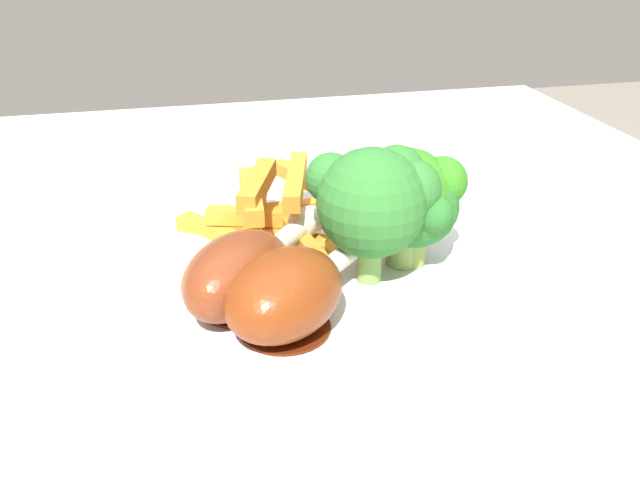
{
  "coord_description": "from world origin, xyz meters",
  "views": [
    {
      "loc": [
        0.33,
        -0.08,
        0.92
      ],
      "look_at": [
        -0.02,
        -0.0,
        0.74
      ],
      "focal_mm": 37.52,
      "sensor_mm": 36.0,
      "label": 1
    }
  ],
  "objects_px": {
    "chicken_drumstick_far": "(243,270)",
    "chicken_drumstick_extra": "(290,290)",
    "broccoli_floret_front": "(409,193)",
    "broccoli_floret_back": "(414,202)",
    "dinner_plate": "(320,277)",
    "carrot_fries_pile": "(274,210)",
    "broccoli_floret_middle": "(375,197)",
    "chicken_drumstick_near": "(242,271)",
    "dining_table": "(327,450)"
  },
  "relations": [
    {
      "from": "broccoli_floret_middle",
      "to": "carrot_fries_pile",
      "type": "distance_m",
      "value": 0.09
    },
    {
      "from": "broccoli_floret_middle",
      "to": "broccoli_floret_back",
      "type": "relative_size",
      "value": 1.22
    },
    {
      "from": "dinner_plate",
      "to": "broccoli_floret_back",
      "type": "height_order",
      "value": "broccoli_floret_back"
    },
    {
      "from": "broccoli_floret_front",
      "to": "carrot_fries_pile",
      "type": "relative_size",
      "value": 0.51
    },
    {
      "from": "dining_table",
      "to": "broccoli_floret_back",
      "type": "height_order",
      "value": "broccoli_floret_back"
    },
    {
      "from": "chicken_drumstick_extra",
      "to": "chicken_drumstick_near",
      "type": "bearing_deg",
      "value": -139.91
    },
    {
      "from": "broccoli_floret_front",
      "to": "chicken_drumstick_far",
      "type": "bearing_deg",
      "value": -76.63
    },
    {
      "from": "chicken_drumstick_far",
      "to": "chicken_drumstick_near",
      "type": "bearing_deg",
      "value": -18.31
    },
    {
      "from": "broccoli_floret_back",
      "to": "chicken_drumstick_far",
      "type": "height_order",
      "value": "broccoli_floret_back"
    },
    {
      "from": "dining_table",
      "to": "chicken_drumstick_extra",
      "type": "distance_m",
      "value": 0.16
    },
    {
      "from": "chicken_drumstick_near",
      "to": "dinner_plate",
      "type": "bearing_deg",
      "value": 120.08
    },
    {
      "from": "carrot_fries_pile",
      "to": "chicken_drumstick_near",
      "type": "xyz_separation_m",
      "value": [
        0.08,
        -0.03,
        0.0
      ]
    },
    {
      "from": "dining_table",
      "to": "broccoli_floret_middle",
      "type": "xyz_separation_m",
      "value": [
        -0.0,
        0.03,
        0.18
      ]
    },
    {
      "from": "dinner_plate",
      "to": "broccoli_floret_middle",
      "type": "height_order",
      "value": "broccoli_floret_middle"
    },
    {
      "from": "chicken_drumstick_near",
      "to": "carrot_fries_pile",
      "type": "bearing_deg",
      "value": 158.15
    },
    {
      "from": "dining_table",
      "to": "chicken_drumstick_extra",
      "type": "bearing_deg",
      "value": -39.31
    },
    {
      "from": "dining_table",
      "to": "chicken_drumstick_near",
      "type": "xyz_separation_m",
      "value": [
        0.01,
        -0.05,
        0.15
      ]
    },
    {
      "from": "broccoli_floret_front",
      "to": "chicken_drumstick_extra",
      "type": "height_order",
      "value": "broccoli_floret_front"
    },
    {
      "from": "carrot_fries_pile",
      "to": "chicken_drumstick_near",
      "type": "distance_m",
      "value": 0.08
    },
    {
      "from": "broccoli_floret_back",
      "to": "broccoli_floret_front",
      "type": "bearing_deg",
      "value": -154.46
    },
    {
      "from": "dining_table",
      "to": "broccoli_floret_front",
      "type": "bearing_deg",
      "value": 108.18
    },
    {
      "from": "dining_table",
      "to": "carrot_fries_pile",
      "type": "distance_m",
      "value": 0.17
    },
    {
      "from": "broccoli_floret_middle",
      "to": "broccoli_floret_back",
      "type": "distance_m",
      "value": 0.03
    },
    {
      "from": "broccoli_floret_back",
      "to": "chicken_drumstick_far",
      "type": "bearing_deg",
      "value": -78.99
    },
    {
      "from": "carrot_fries_pile",
      "to": "chicken_drumstick_far",
      "type": "height_order",
      "value": "carrot_fries_pile"
    },
    {
      "from": "broccoli_floret_front",
      "to": "broccoli_floret_middle",
      "type": "height_order",
      "value": "broccoli_floret_middle"
    },
    {
      "from": "broccoli_floret_back",
      "to": "chicken_drumstick_near",
      "type": "relative_size",
      "value": 0.6
    },
    {
      "from": "dining_table",
      "to": "broccoli_floret_back",
      "type": "distance_m",
      "value": 0.18
    },
    {
      "from": "chicken_drumstick_near",
      "to": "dining_table",
      "type": "bearing_deg",
      "value": 100.91
    },
    {
      "from": "chicken_drumstick_extra",
      "to": "broccoli_floret_front",
      "type": "bearing_deg",
      "value": 122.77
    },
    {
      "from": "broccoli_floret_front",
      "to": "broccoli_floret_middle",
      "type": "distance_m",
      "value": 0.03
    },
    {
      "from": "carrot_fries_pile",
      "to": "chicken_drumstick_far",
      "type": "relative_size",
      "value": 1.26
    },
    {
      "from": "broccoli_floret_back",
      "to": "chicken_drumstick_near",
      "type": "height_order",
      "value": "broccoli_floret_back"
    },
    {
      "from": "dinner_plate",
      "to": "broccoli_floret_front",
      "type": "xyz_separation_m",
      "value": [
        0.0,
        0.05,
        0.05
      ]
    },
    {
      "from": "carrot_fries_pile",
      "to": "chicken_drumstick_near",
      "type": "bearing_deg",
      "value": -21.85
    },
    {
      "from": "carrot_fries_pile",
      "to": "broccoli_floret_middle",
      "type": "bearing_deg",
      "value": 35.88
    },
    {
      "from": "chicken_drumstick_far",
      "to": "chicken_drumstick_extra",
      "type": "distance_m",
      "value": 0.04
    },
    {
      "from": "broccoli_floret_middle",
      "to": "broccoli_floret_back",
      "type": "xyz_separation_m",
      "value": [
        -0.01,
        0.03,
        -0.01
      ]
    },
    {
      "from": "chicken_drumstick_far",
      "to": "chicken_drumstick_extra",
      "type": "bearing_deg",
      "value": 36.05
    },
    {
      "from": "carrot_fries_pile",
      "to": "broccoli_floret_front",
      "type": "bearing_deg",
      "value": 55.43
    },
    {
      "from": "dinner_plate",
      "to": "chicken_drumstick_extra",
      "type": "bearing_deg",
      "value": -27.65
    },
    {
      "from": "chicken_drumstick_extra",
      "to": "chicken_drumstick_far",
      "type": "bearing_deg",
      "value": -143.95
    },
    {
      "from": "dinner_plate",
      "to": "carrot_fries_pile",
      "type": "bearing_deg",
      "value": -158.16
    },
    {
      "from": "broccoli_floret_middle",
      "to": "chicken_drumstick_near",
      "type": "distance_m",
      "value": 0.09
    },
    {
      "from": "broccoli_floret_back",
      "to": "chicken_drumstick_near",
      "type": "bearing_deg",
      "value": -77.64
    },
    {
      "from": "broccoli_floret_front",
      "to": "chicken_drumstick_far",
      "type": "xyz_separation_m",
      "value": [
        0.02,
        -0.1,
        -0.03
      ]
    },
    {
      "from": "broccoli_floret_front",
      "to": "broccoli_floret_back",
      "type": "relative_size",
      "value": 1.11
    },
    {
      "from": "broccoli_floret_back",
      "to": "chicken_drumstick_near",
      "type": "distance_m",
      "value": 0.11
    },
    {
      "from": "broccoli_floret_back",
      "to": "dining_table",
      "type": "bearing_deg",
      "value": -76.32
    },
    {
      "from": "dining_table",
      "to": "carrot_fries_pile",
      "type": "height_order",
      "value": "carrot_fries_pile"
    }
  ]
}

